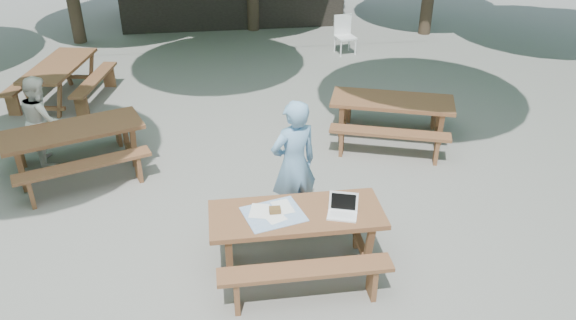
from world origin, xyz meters
The scene contains 10 objects.
ground centered at (0.00, 0.00, 0.00)m, with size 80.00×80.00×0.00m, color #63635E.
main_picnic_table centered at (0.65, -0.91, 0.39)m, with size 2.00×1.58×0.75m.
picnic_table_nw centered at (-2.32, 1.72, 0.39)m, with size 2.32×2.13×0.75m.
picnic_table_ne centered at (2.73, 2.10, 0.39)m, with size 2.31×2.11×0.75m.
picnic_table_far_w centered at (-3.12, 4.66, 0.39)m, with size 1.92×2.17×0.75m.
woman centered at (0.75, -0.04, 0.88)m, with size 0.64×0.42×1.76m, color #6F9ECA.
second_person centered at (-2.86, 2.19, 0.71)m, with size 0.69×0.54×1.41m, color white.
plastic_chair centered at (3.01, 6.69, 0.26)m, with size 0.52×0.52×0.90m.
laptop centered at (1.17, -1.00, 0.81)m, with size 0.39×0.35×0.24m.
tabletop_clutter centered at (0.39, -0.90, 0.76)m, with size 0.77×0.69×0.08m.
Camera 1 is at (-0.18, -6.13, 4.42)m, focal length 35.00 mm.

